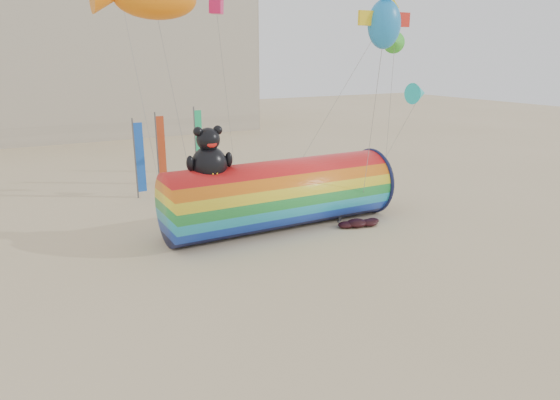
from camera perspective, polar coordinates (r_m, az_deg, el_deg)
ground at (r=22.87m, az=0.72°, el=-6.87°), size 160.00×160.00×0.00m
windsock_assembly at (r=26.65m, az=0.05°, el=0.89°), size 12.62×3.84×5.82m
kite_handler at (r=27.95m, az=6.85°, el=-1.02°), size 0.65×0.63×1.51m
fabric_bundle at (r=27.61m, az=9.03°, el=-2.59°), size 2.62×1.35×0.41m
festival_banners at (r=36.66m, az=-12.71°, el=5.84°), size 6.54×5.38×5.20m
flying_kites at (r=26.31m, az=-4.39°, el=19.68°), size 29.94×16.56×9.97m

